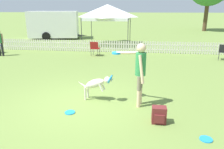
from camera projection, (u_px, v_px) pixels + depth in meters
ground_plane at (79, 104)px, 6.25m from camera, size 240.00×240.00×0.00m
handler_person at (139, 67)px, 5.86m from camera, size 0.98×0.82×1.76m
leaping_dog at (97, 83)px, 6.36m from camera, size 1.12×0.41×0.82m
frisbee_near_handler at (206, 139)px, 4.56m from camera, size 0.26×0.26×0.02m
frisbee_near_dog at (70, 112)px, 5.72m from camera, size 0.26×0.26×0.02m
backpack_on_grass at (159, 115)px, 5.17m from camera, size 0.33×0.27×0.41m
picket_fence at (112, 46)px, 13.43m from camera, size 26.84×0.04×0.70m
folding_chair_center at (224, 51)px, 11.26m from camera, size 0.59×0.60×0.84m
folding_chair_green_right at (95, 47)px, 12.30m from camera, size 0.52×0.54×0.82m
canopy_tent_main at (108, 12)px, 15.47m from camera, size 3.15×3.15×2.86m
spectator_standing at (0, 41)px, 12.20m from camera, size 0.42×0.27×1.46m
equipment_trailer at (54, 24)px, 19.02m from camera, size 5.04×2.83×2.34m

